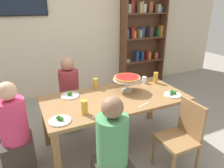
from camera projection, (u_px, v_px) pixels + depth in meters
The scene contains 22 objects.
ground_plane at pixel (115, 144), 3.00m from camera, with size 12.00×12.00×0.00m, color gray.
rear_partition at pixel (70, 28), 4.34m from camera, with size 8.00×0.12×2.80m, color beige.
dining_table at pixel (115, 103), 2.76m from camera, with size 1.86×0.92×0.74m.
bookshelf at pixel (143, 36), 4.94m from camera, with size 1.10×0.30×2.21m.
television at pixel (20, 1), 3.73m from camera, with size 0.92×0.05×0.51m.
diner_head_west at pixel (16, 137), 2.33m from camera, with size 0.34×0.34×1.15m.
diner_far_left at pixel (70, 98), 3.28m from camera, with size 0.34×0.34×1.15m.
diner_near_left at pixel (112, 159), 2.01m from camera, with size 0.34×0.34×1.15m.
chair_near_right at pixel (182, 134), 2.40m from camera, with size 0.40×0.40×0.87m.
deep_dish_pizza_stand at pixel (127, 79), 2.87m from camera, with size 0.39×0.39×0.21m.
salad_plate_near_diner at pixel (173, 94), 2.78m from camera, with size 0.22×0.22×0.07m.
salad_plate_far_diner at pixel (70, 95), 2.75m from camera, with size 0.24×0.24×0.07m.
salad_plate_spare at pixel (60, 120), 2.17m from camera, with size 0.23×0.23×0.06m.
beer_glass_amber_tall at pixel (156, 78), 3.18m from camera, with size 0.07×0.07×0.17m, color gold.
beer_glass_amber_short at pixel (96, 83), 2.98m from camera, with size 0.07×0.07×0.15m, color gold.
beer_glass_amber_spare at pixel (84, 107), 2.29m from camera, with size 0.08×0.08×0.17m, color gold.
water_glass_clear_near at pixel (116, 107), 2.37m from camera, with size 0.06×0.06×0.10m, color white.
water_glass_clear_far at pixel (112, 103), 2.44m from camera, with size 0.07×0.07×0.11m, color white.
water_glass_clear_spare at pixel (144, 80), 3.19m from camera, with size 0.07×0.07×0.10m, color white.
cutlery_fork_near at pixel (144, 105), 2.52m from camera, with size 0.18×0.02×0.01m, color silver.
cutlery_knife_near at pixel (99, 115), 2.29m from camera, with size 0.18×0.02×0.01m, color silver.
cutlery_fork_far at pixel (133, 83), 3.21m from camera, with size 0.18×0.02×0.01m, color silver.
Camera 1 is at (-1.08, -2.23, 1.90)m, focal length 33.50 mm.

